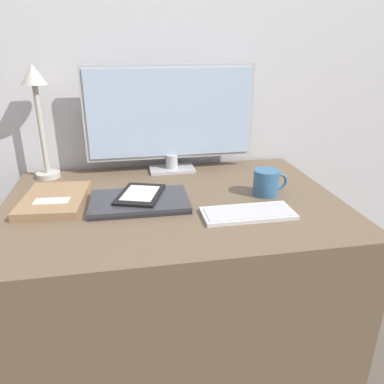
{
  "coord_description": "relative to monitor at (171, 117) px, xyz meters",
  "views": [
    {
      "loc": [
        -0.15,
        -0.99,
        1.23
      ],
      "look_at": [
        0.05,
        0.06,
        0.8
      ],
      "focal_mm": 35.0,
      "sensor_mm": 36.0,
      "label": 1
    }
  ],
  "objects": [
    {
      "name": "notebook",
      "position": [
        -0.42,
        -0.27,
        -0.21
      ],
      "size": [
        0.22,
        0.29,
        0.03
      ],
      "color": "#93704C",
      "rests_on": "desk"
    },
    {
      "name": "desk_lamp",
      "position": [
        -0.48,
        0.0,
        0.07
      ],
      "size": [
        0.09,
        0.09,
        0.42
      ],
      "color": "#BCB7AD",
      "rests_on": "desk"
    },
    {
      "name": "monitor",
      "position": [
        0.0,
        0.0,
        0.0
      ],
      "size": [
        0.66,
        0.11,
        0.42
      ],
      "color": "#B7B7BC",
      "rests_on": "desk"
    },
    {
      "name": "wall_back",
      "position": [
        -0.04,
        0.11,
        0.24
      ],
      "size": [
        3.6,
        0.05,
        2.4
      ],
      "color": "silver",
      "rests_on": "ground_plane"
    },
    {
      "name": "coffee_mug",
      "position": [
        0.29,
        -0.32,
        -0.18
      ],
      "size": [
        0.12,
        0.09,
        0.09
      ],
      "color": "#336089",
      "rests_on": "desk"
    },
    {
      "name": "laptop",
      "position": [
        -0.15,
        -0.33,
        -0.21
      ],
      "size": [
        0.32,
        0.21,
        0.02
      ],
      "color": "#232328",
      "rests_on": "desk"
    },
    {
      "name": "ereader",
      "position": [
        -0.14,
        -0.31,
        -0.19
      ],
      "size": [
        0.18,
        0.22,
        0.01
      ],
      "color": "black",
      "rests_on": "laptop"
    },
    {
      "name": "keyboard",
      "position": [
        0.17,
        -0.47,
        -0.21
      ],
      "size": [
        0.28,
        0.12,
        0.01
      ],
      "color": "silver",
      "rests_on": "desk"
    },
    {
      "name": "desk",
      "position": [
        -0.04,
        -0.31,
        -0.59
      ],
      "size": [
        1.11,
        0.77,
        0.74
      ],
      "color": "brown",
      "rests_on": "ground_plane"
    }
  ]
}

